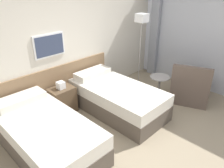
{
  "coord_description": "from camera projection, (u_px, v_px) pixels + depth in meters",
  "views": [
    {
      "loc": [
        -2.55,
        -1.64,
        2.51
      ],
      "look_at": [
        0.07,
        0.95,
        0.71
      ],
      "focal_mm": 35.0,
      "sensor_mm": 36.0,
      "label": 1
    }
  ],
  "objects": [
    {
      "name": "side_table",
      "position": [
        159.0,
        83.0,
        4.89
      ],
      "size": [
        0.44,
        0.44,
        0.55
      ],
      "color": "gray",
      "rests_on": "ground_plane"
    },
    {
      "name": "nightstand",
      "position": [
        62.0,
        100.0,
        4.43
      ],
      "size": [
        0.49,
        0.37,
        0.68
      ],
      "color": "brown",
      "rests_on": "ground_plane"
    },
    {
      "name": "wall_headboard",
      "position": [
        70.0,
        43.0,
        4.48
      ],
      "size": [
        10.0,
        0.1,
        2.7
      ],
      "color": "beige",
      "rests_on": "ground_plane"
    },
    {
      "name": "floor_lamp",
      "position": [
        141.0,
        27.0,
        5.05
      ],
      "size": [
        0.24,
        0.24,
        1.78
      ],
      "color": "#9E9993",
      "rests_on": "ground_plane"
    },
    {
      "name": "bed_near_door",
      "position": [
        46.0,
        135.0,
        3.43
      ],
      "size": [
        1.01,
        1.98,
        0.69
      ],
      "color": "brown",
      "rests_on": "ground_plane"
    },
    {
      "name": "ground_plane",
      "position": [
        148.0,
        139.0,
        3.77
      ],
      "size": [
        16.0,
        16.0,
        0.0
      ],
      "primitive_type": "plane",
      "color": "gray"
    },
    {
      "name": "armchair",
      "position": [
        190.0,
        88.0,
        4.9
      ],
      "size": [
        1.07,
        1.04,
        0.91
      ],
      "rotation": [
        0.0,
        0.0,
        1.96
      ],
      "color": "brown",
      "rests_on": "ground_plane"
    },
    {
      "name": "bed_near_window",
      "position": [
        117.0,
        98.0,
        4.47
      ],
      "size": [
        1.01,
        1.98,
        0.69
      ],
      "color": "brown",
      "rests_on": "ground_plane"
    }
  ]
}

